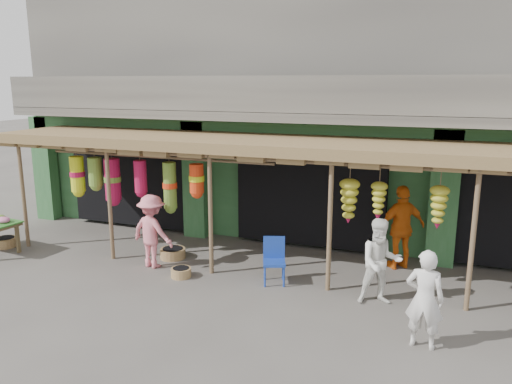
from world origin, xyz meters
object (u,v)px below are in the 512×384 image
(person_front, at_px, (425,299))
(person_vendor, at_px, (402,227))
(person_right, at_px, (380,262))
(blue_chair, at_px, (274,258))
(person_shopper, at_px, (152,231))

(person_front, bearing_deg, person_vendor, -74.65)
(person_right, bearing_deg, person_front, -77.99)
(person_front, height_order, person_vendor, person_vendor)
(blue_chair, distance_m, person_vendor, 2.91)
(blue_chair, distance_m, person_front, 3.35)
(person_vendor, bearing_deg, person_right, 47.95)
(blue_chair, height_order, person_vendor, person_vendor)
(blue_chair, relative_size, person_vendor, 0.50)
(person_shopper, bearing_deg, person_right, -171.16)
(person_right, xyz_separation_m, person_shopper, (-4.86, 0.16, 0.01))
(person_shopper, bearing_deg, person_front, 176.05)
(blue_chair, distance_m, person_shopper, 2.77)
(blue_chair, bearing_deg, person_front, -49.05)
(person_right, height_order, person_shopper, person_shopper)
(person_right, xyz_separation_m, person_vendor, (0.20, 1.99, 0.12))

